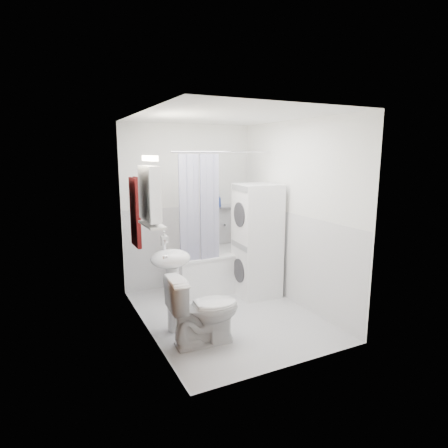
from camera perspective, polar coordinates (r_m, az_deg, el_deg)
name	(u,v)px	position (r m, az deg, el deg)	size (l,w,h in m)	color
floor	(227,314)	(4.82, 0.52, -13.56)	(2.60, 2.60, 0.00)	#B4B4B9
room_walls	(228,196)	(4.42, 0.55, 4.29)	(2.60, 2.60, 2.60)	white
wainscot	(217,262)	(4.86, -1.03, -5.81)	(1.98, 2.58, 2.58)	white
door	(165,257)	(3.66, -8.95, -5.00)	(0.05, 2.00, 2.00)	brown
bathtub	(221,267)	(5.63, -0.51, -6.55)	(1.47, 0.70, 0.56)	white
tub_spout	(223,224)	(5.86, -0.16, -0.07)	(0.04, 0.04, 0.12)	silver
curtain_rod	(230,152)	(5.11, 0.89, 10.94)	(0.02, 0.02, 1.65)	silver
shower_curtain	(199,209)	(4.98, -3.78, 2.25)	(0.55, 0.02, 1.45)	#141345
sink	(171,271)	(4.19, -8.02, -7.15)	(0.44, 0.37, 1.04)	white
medicine_cabinet	(150,192)	(4.18, -11.26, 4.79)	(0.13, 0.50, 0.71)	white
shelf	(152,225)	(4.24, -10.88, -0.11)	(0.18, 0.54, 0.03)	silver
shower_caddy	(226,207)	(5.83, 0.33, 2.54)	(0.22, 0.06, 0.02)	silver
towel	(135,211)	(4.78, -13.39, 1.96)	(0.07, 0.37, 0.88)	#500F12
washer_dryer	(257,240)	(5.24, 5.01, -2.50)	(0.60, 0.59, 1.57)	white
toilet	(204,310)	(4.02, -3.09, -12.90)	(0.42, 0.76, 0.74)	white
soap_pump	(164,242)	(4.48, -9.06, -2.74)	(0.08, 0.17, 0.08)	gray
shelf_bottle	(156,223)	(4.09, -10.35, 0.19)	(0.07, 0.18, 0.07)	gray
shelf_cup	(149,218)	(4.34, -11.34, 0.98)	(0.10, 0.09, 0.10)	gray
shampoo_a	(211,204)	(5.71, -1.92, 3.13)	(0.13, 0.17, 0.13)	gray
shampoo_b	(219,205)	(5.76, -0.83, 2.95)	(0.08, 0.21, 0.08)	navy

